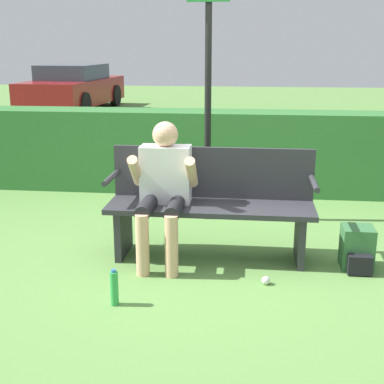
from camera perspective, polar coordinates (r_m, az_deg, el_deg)
The scene contains 9 objects.
ground_plane at distance 4.84m, azimuth 1.91°, elevation -6.95°, with size 40.00×40.00×0.00m, color #5B8942.
hedge_back at distance 6.87m, azimuth 3.49°, elevation 4.30°, with size 12.00×0.58×1.03m.
park_bench at distance 4.74m, azimuth 2.04°, elevation -1.14°, with size 1.81×0.51×0.96m.
person_seated at distance 4.61m, azimuth -3.04°, elevation 0.85°, with size 0.57×0.66×1.21m.
backpack at distance 4.77m, azimuth 17.21°, elevation -5.83°, with size 0.26×0.34×0.36m.
water_bottle at distance 3.99m, azimuth -8.29°, elevation -10.11°, with size 0.06×0.06×0.28m.
signpost at distance 5.59m, azimuth 1.72°, elevation 11.29°, with size 0.43×0.09×2.52m.
parked_car at distance 15.92m, azimuth -12.53°, elevation 10.77°, with size 2.02×4.24×1.29m.
litter_crumple at distance 4.35m, azimuth 7.87°, elevation -9.32°, with size 0.07×0.07×0.07m.
Camera 1 is at (0.35, -4.46, 1.85)m, focal length 50.00 mm.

